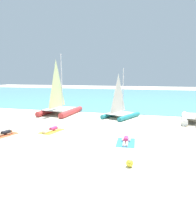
% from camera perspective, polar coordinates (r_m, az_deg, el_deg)
% --- Properties ---
extents(ground_plane, '(120.00, 120.00, 0.00)m').
position_cam_1_polar(ground_plane, '(21.65, 3.49, -0.98)').
color(ground_plane, beige).
extents(ocean_water, '(120.00, 40.00, 0.05)m').
position_cam_1_polar(ocean_water, '(42.52, 9.54, 4.28)').
color(ocean_water, '#5BB2C1').
rests_on(ocean_water, ground).
extents(sailboat_red, '(3.25, 4.93, 6.29)m').
position_cam_1_polar(sailboat_red, '(22.68, -10.31, 1.78)').
color(sailboat_red, '#CC3838').
rests_on(sailboat_red, ground).
extents(sailboat_teal, '(3.52, 4.24, 4.74)m').
position_cam_1_polar(sailboat_teal, '(20.57, 6.01, 0.41)').
color(sailboat_teal, teal).
rests_on(sailboat_teal, ground).
extents(towel_left, '(1.51, 2.10, 0.01)m').
position_cam_1_polar(towel_left, '(15.98, -24.18, -5.74)').
color(towel_left, '#EA5933').
rests_on(towel_left, ground).
extents(sunbather_left, '(0.75, 1.56, 0.30)m').
position_cam_1_polar(sunbather_left, '(15.99, -24.02, -5.26)').
color(sunbather_left, black).
rests_on(sunbather_left, towel_left).
extents(towel_middle, '(1.49, 2.10, 0.01)m').
position_cam_1_polar(towel_middle, '(16.00, -12.42, -5.08)').
color(towel_middle, yellow).
rests_on(towel_middle, ground).
extents(sunbather_middle, '(0.73, 1.56, 0.30)m').
position_cam_1_polar(sunbather_middle, '(16.02, -12.28, -4.59)').
color(sunbather_middle, '#D83372').
rests_on(sunbather_middle, towel_middle).
extents(towel_right, '(1.26, 1.99, 0.01)m').
position_cam_1_polar(towel_right, '(13.18, 7.51, -8.17)').
color(towel_right, '#338CD8').
rests_on(towel_right, ground).
extents(sunbather_right, '(0.58, 1.57, 0.30)m').
position_cam_1_polar(sunbather_right, '(13.20, 7.53, -7.57)').
color(sunbather_right, '#D83372').
rests_on(sunbather_right, towel_right).
extents(beach_ball, '(0.33, 0.33, 0.33)m').
position_cam_1_polar(beach_ball, '(9.88, 8.54, -13.52)').
color(beach_ball, yellow).
rests_on(beach_ball, ground).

